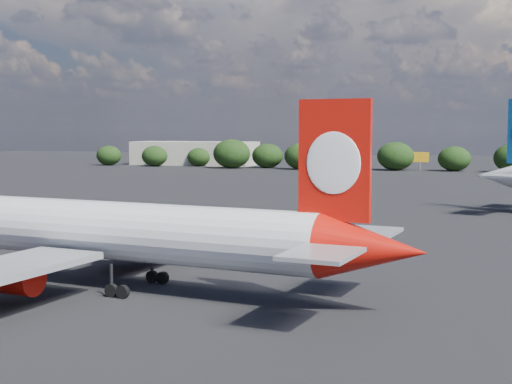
% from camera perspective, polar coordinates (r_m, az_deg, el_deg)
% --- Properties ---
extents(ground, '(500.00, 500.00, 0.00)m').
position_cam_1_polar(ground, '(100.55, -0.17, -1.99)').
color(ground, black).
rests_on(ground, ground).
extents(qantas_airliner, '(43.96, 41.88, 14.34)m').
position_cam_1_polar(qantas_airliner, '(55.61, -10.12, -3.28)').
color(qantas_airliner, white).
rests_on(qantas_airliner, ground).
extents(terminal_building, '(42.00, 16.00, 8.00)m').
position_cam_1_polar(terminal_building, '(246.49, -4.92, 3.11)').
color(terminal_building, '#A49E8E').
rests_on(terminal_building, ground).
extents(highway_sign, '(6.00, 0.30, 4.50)m').
position_cam_1_polar(highway_sign, '(216.64, 4.93, 2.61)').
color(highway_sign, '#146828').
rests_on(highway_sign, ground).
extents(billboard_yellow, '(5.00, 0.30, 5.50)m').
position_cam_1_polar(billboard_yellow, '(217.78, 13.01, 2.70)').
color(billboard_yellow, gold).
rests_on(billboard_yellow, ground).
extents(horizon_treeline, '(206.41, 16.68, 9.17)m').
position_cam_1_polar(horizon_treeline, '(215.86, 12.34, 2.70)').
color(horizon_treeline, black).
rests_on(horizon_treeline, ground).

